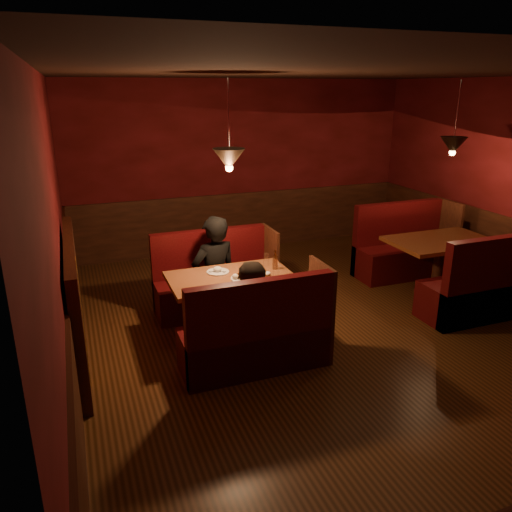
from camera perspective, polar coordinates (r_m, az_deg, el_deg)
name	(u,v)px	position (r m, az deg, el deg)	size (l,w,h in m)	color
room	(321,248)	(5.65, 7.43, 0.96)	(6.02, 7.02, 2.92)	black
main_table	(233,290)	(5.68, -2.70, -3.92)	(1.39, 0.85, 0.97)	brown
main_bench_far	(215,285)	(6.48, -4.70, -3.35)	(1.53, 0.55, 1.04)	#310306
main_bench_near	(258,340)	(5.11, 0.29, -9.60)	(1.53, 0.55, 1.04)	#310306
second_table	(440,254)	(7.32, 20.25, 0.24)	(1.40, 0.89, 0.79)	brown
second_bench_far	(403,252)	(8.02, 16.44, 0.46)	(1.55, 0.58, 1.10)	#310306
second_bench_near	(485,291)	(6.85, 24.71, -3.66)	(1.55, 0.58, 1.10)	#310306
diner_a	(214,255)	(6.07, -4.83, 0.17)	(0.61, 0.40, 1.67)	black
diner_b	(255,297)	(5.10, -0.08, -4.75)	(0.71, 0.55, 1.45)	black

